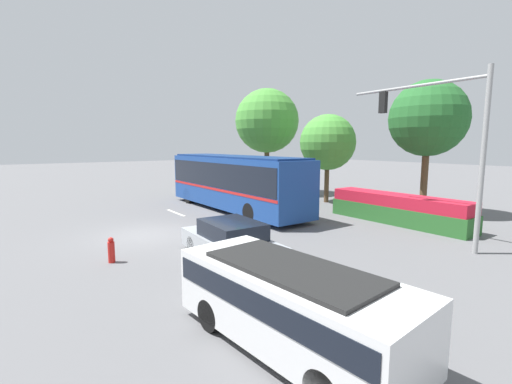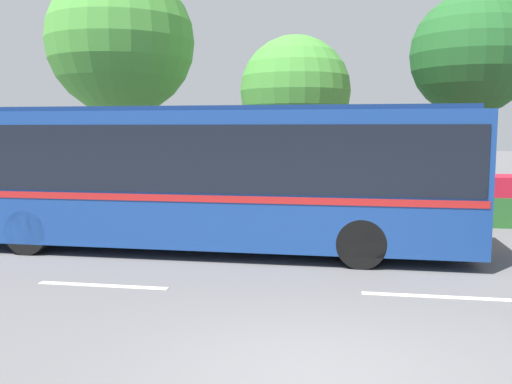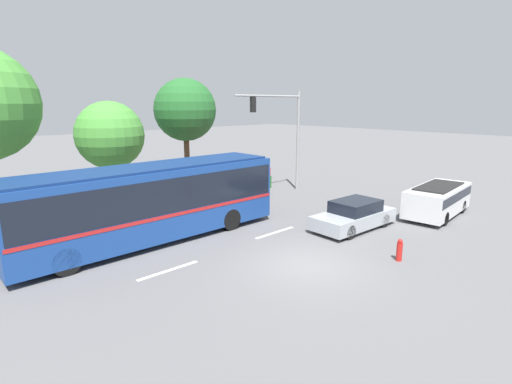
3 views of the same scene
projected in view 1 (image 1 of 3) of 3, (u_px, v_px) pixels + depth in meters
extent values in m
plane|color=#5B5B5E|center=(146.00, 235.00, 15.06)|extent=(140.00, 140.00, 0.00)
cube|color=navy|center=(234.00, 182.00, 20.67)|extent=(11.56, 2.59, 2.90)
cube|color=black|center=(234.00, 174.00, 20.61)|extent=(11.32, 2.63, 1.39)
cube|color=#B21E1E|center=(234.00, 188.00, 20.72)|extent=(11.44, 2.62, 0.14)
cube|color=black|center=(191.00, 170.00, 25.29)|extent=(0.07, 2.16, 1.62)
cube|color=navy|center=(233.00, 157.00, 20.47)|extent=(11.09, 2.38, 0.10)
cylinder|color=black|center=(189.00, 196.00, 23.35)|extent=(1.00, 0.30, 1.00)
cylinder|color=black|center=(218.00, 193.00, 24.64)|extent=(1.00, 0.30, 1.00)
cylinder|color=black|center=(250.00, 213.00, 17.49)|extent=(1.00, 0.30, 1.00)
cylinder|color=black|center=(284.00, 208.00, 18.78)|extent=(1.00, 0.30, 1.00)
cube|color=#9EA3A8|center=(231.00, 246.00, 11.79)|extent=(4.47, 2.03, 0.63)
cube|color=black|center=(232.00, 229.00, 11.62)|extent=(2.27, 1.70, 0.55)
cylinder|color=black|center=(193.00, 245.00, 12.52)|extent=(0.65, 0.25, 0.64)
cylinder|color=black|center=(232.00, 238.00, 13.37)|extent=(0.65, 0.25, 0.64)
cylinder|color=black|center=(228.00, 266.00, 10.29)|extent=(0.65, 0.25, 0.64)
cylinder|color=black|center=(272.00, 257.00, 11.15)|extent=(0.65, 0.25, 0.64)
cube|color=silver|center=(291.00, 303.00, 6.66)|extent=(5.15, 2.34, 1.34)
cube|color=black|center=(291.00, 288.00, 6.62)|extent=(4.95, 2.35, 0.46)
cube|color=black|center=(291.00, 267.00, 6.56)|extent=(3.62, 1.83, 0.08)
cylinder|color=black|center=(211.00, 314.00, 7.32)|extent=(0.70, 0.32, 0.68)
cylinder|color=black|center=(269.00, 293.00, 8.39)|extent=(0.70, 0.32, 0.68)
cylinder|color=black|center=(384.00, 347.00, 6.14)|extent=(0.70, 0.32, 0.68)
cylinder|color=gray|center=(483.00, 162.00, 12.09)|extent=(0.18, 0.18, 6.58)
cylinder|color=gray|center=(413.00, 86.00, 13.90)|extent=(5.48, 0.12, 0.12)
cube|color=black|center=(383.00, 103.00, 15.04)|extent=(0.30, 0.22, 0.90)
cylinder|color=red|center=(385.00, 96.00, 15.07)|extent=(0.18, 0.02, 0.18)
cylinder|color=yellow|center=(385.00, 103.00, 15.11)|extent=(0.18, 0.02, 0.18)
cylinder|color=green|center=(384.00, 110.00, 15.15)|extent=(0.18, 0.02, 0.18)
cube|color=#286028|center=(397.00, 214.00, 17.40)|extent=(7.14, 1.46, 0.86)
cube|color=#B7192D|center=(398.00, 200.00, 17.30)|extent=(7.00, 1.39, 0.58)
cylinder|color=brown|center=(267.00, 169.00, 27.96)|extent=(0.39, 0.39, 3.96)
sphere|color=#479338|center=(267.00, 121.00, 27.45)|extent=(5.00, 5.00, 5.00)
cylinder|color=brown|center=(327.00, 182.00, 23.59)|extent=(0.31, 0.31, 2.71)
sphere|color=#479338|center=(328.00, 142.00, 23.23)|extent=(3.71, 3.71, 3.71)
cylinder|color=brown|center=(424.00, 180.00, 19.63)|extent=(0.37, 0.37, 3.83)
sphere|color=#236028|center=(428.00, 118.00, 19.17)|extent=(4.18, 4.18, 4.18)
cylinder|color=red|center=(111.00, 252.00, 11.53)|extent=(0.22, 0.22, 0.70)
sphere|color=red|center=(111.00, 240.00, 11.47)|extent=(0.18, 0.18, 0.18)
cube|color=silver|center=(176.00, 213.00, 20.01)|extent=(2.40, 0.16, 0.01)
cube|color=silver|center=(233.00, 232.00, 15.59)|extent=(2.40, 0.16, 0.01)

